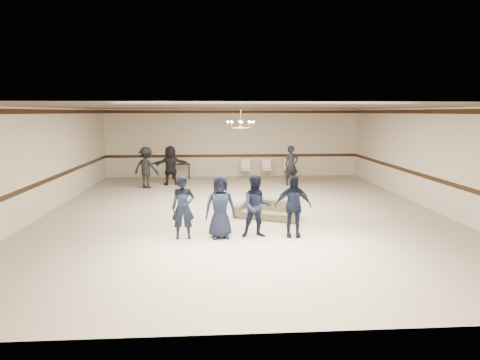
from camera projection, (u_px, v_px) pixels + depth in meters
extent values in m
cube|color=tan|center=(243.00, 212.00, 12.54)|extent=(12.00, 14.00, 0.01)
cube|color=black|center=(243.00, 107.00, 12.01)|extent=(12.00, 14.00, 0.01)
cube|color=beige|center=(233.00, 143.00, 19.16)|extent=(12.00, 0.01, 3.20)
cube|color=beige|center=(278.00, 223.00, 5.39)|extent=(12.00, 0.01, 3.20)
cube|color=beige|center=(41.00, 162.00, 11.91)|extent=(0.01, 14.00, 3.20)
cube|color=beige|center=(433.00, 159.00, 12.64)|extent=(0.01, 14.00, 3.20)
cube|color=#361F10|center=(233.00, 156.00, 19.25)|extent=(12.00, 0.02, 0.14)
cube|color=#361F10|center=(233.00, 112.00, 18.90)|extent=(12.00, 0.02, 0.14)
imported|color=black|center=(183.00, 208.00, 9.77)|extent=(0.59, 0.41, 1.54)
imported|color=black|center=(220.00, 207.00, 9.83)|extent=(0.80, 0.57, 1.54)
imported|color=black|center=(257.00, 207.00, 9.88)|extent=(0.77, 0.61, 1.54)
imported|color=black|center=(293.00, 206.00, 9.94)|extent=(0.93, 0.45, 1.54)
imported|color=#756F4E|center=(266.00, 209.00, 11.73)|extent=(2.00, 1.43, 0.55)
imported|color=black|center=(146.00, 168.00, 16.30)|extent=(1.23, 0.95, 1.68)
imported|color=black|center=(171.00, 165.00, 17.04)|extent=(1.63, 0.87, 1.68)
imported|color=black|center=(291.00, 165.00, 16.96)|extent=(0.68, 0.52, 1.68)
cube|color=black|center=(181.00, 171.00, 18.72)|extent=(0.84, 0.38, 0.70)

